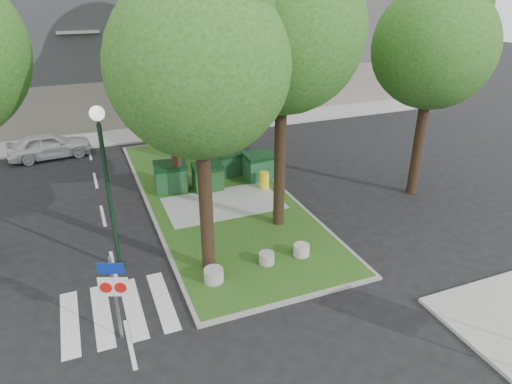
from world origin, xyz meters
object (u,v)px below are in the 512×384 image
bollard_left (214,275)px  dumpster_d (259,166)px  dumpster_b (208,177)px  dumpster_c (231,163)px  tree_median_near_left (200,47)px  traffic_sign_pole (114,288)px  tree_street_right (436,35)px  street_lamp (106,172)px  car_silver (220,112)px  tree_median_near_right (285,13)px  bollard_right (301,250)px  bollard_mid (267,258)px  dumpster_a (171,177)px  litter_bin (264,180)px  car_white (49,145)px  tree_median_mid (169,35)px

bollard_left → dumpster_d: bearing=57.7°
dumpster_b → dumpster_c: size_ratio=0.99×
dumpster_c → dumpster_d: bearing=-43.4°
dumpster_b → dumpster_c: bearing=40.6°
tree_median_near_left → traffic_sign_pole: size_ratio=4.01×
tree_street_right → street_lamp: (-13.38, -1.19, -3.43)m
dumpster_d → car_silver: bearing=76.9°
bollard_left → traffic_sign_pole: traffic_sign_pole is taller
tree_median_near_right → traffic_sign_pole: bearing=-148.0°
tree_median_near_right → car_silver: 16.66m
bollard_right → car_silver: size_ratio=0.13×
dumpster_d → dumpster_c: bearing=130.7°
dumpster_c → bollard_mid: 8.07m
dumpster_d → bollard_left: (-4.57, -7.22, -0.42)m
dumpster_a → litter_bin: 4.32m
tree_street_right → car_white: tree_street_right is taller
dumpster_a → bollard_mid: bearing=-71.1°
dumpster_a → bollard_right: (3.06, -7.18, -0.45)m
dumpster_b → car_white: 10.19m
dumpster_d → tree_street_right: bearing=-38.2°
car_silver → tree_median_near_right: bearing=178.7°
litter_bin → car_silver: 11.65m
street_lamp → tree_street_right: bearing=5.1°
tree_median_near_right → car_silver: tree_median_near_right is taller
bollard_mid → bollard_right: bearing=0.1°
bollard_mid → street_lamp: street_lamp is taller
tree_median_near_left → dumpster_d: size_ratio=6.80×
tree_median_mid → bollard_left: tree_median_mid is taller
tree_median_near_left → dumpster_b: (1.73, 6.12, -6.59)m
dumpster_c → car_white: 10.51m
tree_median_near_right → car_white: size_ratio=2.67×
tree_median_near_right → litter_bin: bearing=77.8°
bollard_left → bollard_right: bollard_left is taller
dumpster_c → bollard_left: bearing=-112.8°
tree_median_near_right → litter_bin: tree_median_near_right is taller
bollard_right → bollard_mid: (-1.34, -0.00, -0.01)m
dumpster_c → litter_bin: (0.88, -2.13, -0.23)m
dumpster_b → car_white: bearing=133.9°
dumpster_b → litter_bin: dumpster_b is taller
bollard_left → bollard_mid: (2.00, 0.32, -0.03)m
tree_street_right → dumpster_d: size_ratio=6.50×
bollard_mid → tree_median_mid: bearing=100.8°
tree_street_right → litter_bin: (-6.29, 2.78, -6.48)m
bollard_mid → car_silver: bearing=77.2°
tree_median_near_right → dumpster_b: tree_median_near_right is taller
tree_median_near_right → traffic_sign_pole: (-6.76, -4.22, -6.30)m
street_lamp → dumpster_b: bearing=46.2°
dumpster_b → car_silver: car_silver is taller
tree_median_mid → dumpster_c: bearing=17.8°
tree_median_near_right → litter_bin: (0.71, 3.28, -7.48)m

